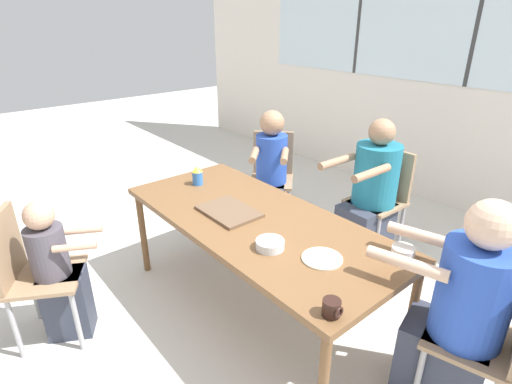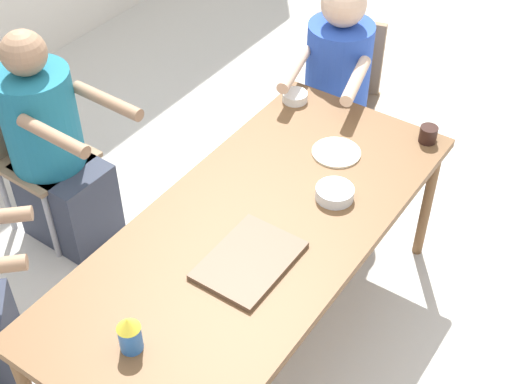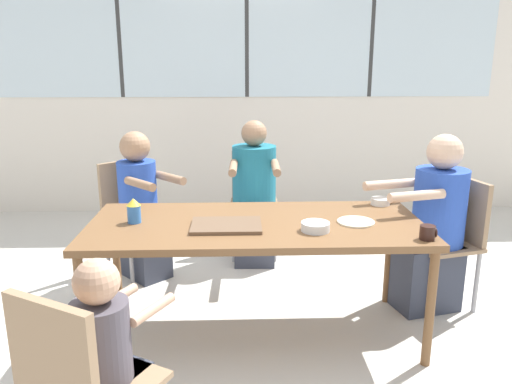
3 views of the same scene
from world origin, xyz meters
The scene contains 17 objects.
ground_plane centered at (0.00, 0.00, 0.00)m, with size 16.00×16.00×0.00m, color beige.
wall_back_with_windows centered at (0.00, 2.65, 1.43)m, with size 8.40×0.08×2.80m.
dining_table centered at (0.00, 0.00, 0.66)m, with size 1.93×0.85×0.71m.
chair_for_woman_green_shirt centered at (-0.95, 1.00, 0.52)m, with size 0.57×0.57×0.87m.
chair_for_man_blue_shirt centered at (0.03, 1.38, 0.52)m, with size 0.41×0.41×0.87m.
chair_for_man_teal_shirt centered at (1.33, 0.35, 0.52)m, with size 0.49×0.49×0.87m.
chair_for_toddler centered at (-0.68, -1.20, 0.52)m, with size 0.54×0.54×0.87m.
person_woman_green_shirt centered at (-0.84, 0.88, 0.52)m, with size 0.56×0.57×1.12m.
person_man_blue_shirt centered at (0.03, 1.21, 0.51)m, with size 0.39×0.68×1.16m.
person_man_teal_shirt centered at (1.17, 0.30, 0.53)m, with size 0.67×0.47×1.17m.
person_toddler centered at (-0.60, -1.06, 0.43)m, with size 0.38×0.44×0.93m.
food_tray_dark centered at (-0.17, -0.09, 0.72)m, with size 0.39×0.28×0.02m.
coffee_mug centered at (0.89, -0.32, 0.75)m, with size 0.09×0.08×0.08m.
sippy_cup centered at (-0.70, 0.02, 0.78)m, with size 0.08×0.08×0.15m.
bowl_white_shallow centered at (0.32, -0.17, 0.73)m, with size 0.16×0.16×0.05m.
bowl_cereal centered at (0.82, 0.34, 0.73)m, with size 0.12×0.12×0.04m.
plate_tortillas centered at (0.58, -0.03, 0.71)m, with size 0.22×0.22×0.01m.
Camera 1 is at (1.71, -1.43, 1.88)m, focal length 28.00 mm.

